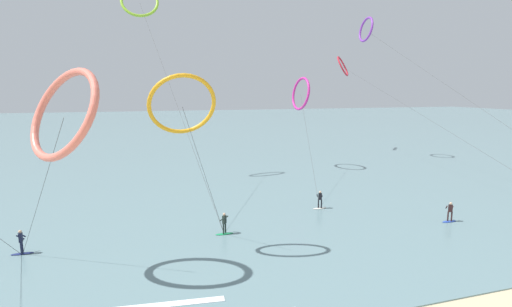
{
  "coord_description": "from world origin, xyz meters",
  "views": [
    {
      "loc": [
        -8.99,
        -6.78,
        10.96
      ],
      "look_at": [
        0.0,
        22.79,
        5.82
      ],
      "focal_mm": 26.49,
      "sensor_mm": 36.0,
      "label": 1
    }
  ],
  "objects_px": {
    "surfer_cobalt": "(450,213)",
    "kite_magenta": "(301,94)",
    "surfer_emerald": "(224,225)",
    "kite_crimson": "(343,66)",
    "kite_amber": "(182,105)",
    "kite_violet": "(366,30)",
    "surfer_navy": "(21,244)",
    "surfer_ivory": "(320,201)",
    "kite_lime": "(140,2)",
    "kite_coral": "(64,113)"
  },
  "relations": [
    {
      "from": "kite_amber",
      "to": "surfer_cobalt",
      "type": "bearing_deg",
      "value": 177.85
    },
    {
      "from": "surfer_navy",
      "to": "surfer_emerald",
      "type": "xyz_separation_m",
      "value": [
        13.83,
        -0.46,
        0.0
      ]
    },
    {
      "from": "surfer_cobalt",
      "to": "surfer_emerald",
      "type": "bearing_deg",
      "value": -154.94
    },
    {
      "from": "kite_coral",
      "to": "kite_magenta",
      "type": "bearing_deg",
      "value": 96.47
    },
    {
      "from": "surfer_ivory",
      "to": "surfer_cobalt",
      "type": "relative_size",
      "value": 1.0
    },
    {
      "from": "surfer_navy",
      "to": "kite_magenta",
      "type": "relative_size",
      "value": 0.08
    },
    {
      "from": "surfer_navy",
      "to": "surfer_emerald",
      "type": "height_order",
      "value": "same"
    },
    {
      "from": "surfer_emerald",
      "to": "kite_violet",
      "type": "relative_size",
      "value": 0.04
    },
    {
      "from": "surfer_navy",
      "to": "surfer_ivory",
      "type": "relative_size",
      "value": 1.0
    },
    {
      "from": "kite_coral",
      "to": "kite_lime",
      "type": "bearing_deg",
      "value": 130.84
    },
    {
      "from": "surfer_cobalt",
      "to": "kite_magenta",
      "type": "xyz_separation_m",
      "value": [
        -3.23,
        24.15,
        9.74
      ]
    },
    {
      "from": "kite_amber",
      "to": "kite_lime",
      "type": "distance_m",
      "value": 27.08
    },
    {
      "from": "kite_amber",
      "to": "kite_coral",
      "type": "relative_size",
      "value": 0.98
    },
    {
      "from": "surfer_emerald",
      "to": "kite_amber",
      "type": "height_order",
      "value": "kite_amber"
    },
    {
      "from": "surfer_emerald",
      "to": "surfer_ivory",
      "type": "height_order",
      "value": "same"
    },
    {
      "from": "kite_violet",
      "to": "kite_coral",
      "type": "bearing_deg",
      "value": -47.49
    },
    {
      "from": "surfer_emerald",
      "to": "surfer_ivory",
      "type": "bearing_deg",
      "value": -24.76
    },
    {
      "from": "kite_coral",
      "to": "kite_violet",
      "type": "relative_size",
      "value": 0.31
    },
    {
      "from": "surfer_navy",
      "to": "surfer_cobalt",
      "type": "bearing_deg",
      "value": 81.81
    },
    {
      "from": "surfer_emerald",
      "to": "kite_crimson",
      "type": "bearing_deg",
      "value": 4.55
    },
    {
      "from": "surfer_emerald",
      "to": "kite_crimson",
      "type": "relative_size",
      "value": 0.04
    },
    {
      "from": "kite_amber",
      "to": "kite_lime",
      "type": "height_order",
      "value": "kite_lime"
    },
    {
      "from": "kite_coral",
      "to": "surfer_ivory",
      "type": "bearing_deg",
      "value": 73.37
    },
    {
      "from": "surfer_navy",
      "to": "kite_violet",
      "type": "relative_size",
      "value": 0.04
    },
    {
      "from": "surfer_cobalt",
      "to": "kite_violet",
      "type": "height_order",
      "value": "kite_violet"
    },
    {
      "from": "surfer_ivory",
      "to": "kite_magenta",
      "type": "height_order",
      "value": "kite_magenta"
    },
    {
      "from": "surfer_cobalt",
      "to": "kite_lime",
      "type": "height_order",
      "value": "kite_lime"
    },
    {
      "from": "kite_amber",
      "to": "kite_violet",
      "type": "height_order",
      "value": "kite_violet"
    },
    {
      "from": "surfer_cobalt",
      "to": "kite_coral",
      "type": "height_order",
      "value": "kite_coral"
    },
    {
      "from": "surfer_cobalt",
      "to": "kite_crimson",
      "type": "relative_size",
      "value": 0.04
    },
    {
      "from": "surfer_emerald",
      "to": "surfer_ivory",
      "type": "relative_size",
      "value": 1.0
    },
    {
      "from": "surfer_ivory",
      "to": "kite_coral",
      "type": "height_order",
      "value": "kite_coral"
    },
    {
      "from": "surfer_navy",
      "to": "surfer_ivory",
      "type": "bearing_deg",
      "value": 95.18
    },
    {
      "from": "kite_lime",
      "to": "surfer_ivory",
      "type": "bearing_deg",
      "value": -46.48
    },
    {
      "from": "kite_violet",
      "to": "surfer_navy",
      "type": "bearing_deg",
      "value": -55.05
    },
    {
      "from": "surfer_navy",
      "to": "kite_coral",
      "type": "xyz_separation_m",
      "value": [
        4.12,
        -5.0,
        8.93
      ]
    },
    {
      "from": "kite_amber",
      "to": "kite_violet",
      "type": "xyz_separation_m",
      "value": [
        31.54,
        29.2,
        10.21
      ]
    },
    {
      "from": "kite_magenta",
      "to": "kite_violet",
      "type": "distance_m",
      "value": 16.77
    },
    {
      "from": "surfer_navy",
      "to": "surfer_cobalt",
      "type": "relative_size",
      "value": 1.0
    },
    {
      "from": "surfer_cobalt",
      "to": "kite_amber",
      "type": "relative_size",
      "value": 0.14
    },
    {
      "from": "kite_violet",
      "to": "kite_lime",
      "type": "distance_m",
      "value": 33.87
    },
    {
      "from": "kite_coral",
      "to": "kite_magenta",
      "type": "distance_m",
      "value": 36.15
    },
    {
      "from": "kite_violet",
      "to": "kite_lime",
      "type": "xyz_separation_m",
      "value": [
        -33.54,
        -4.61,
        0.97
      ]
    },
    {
      "from": "surfer_navy",
      "to": "kite_violet",
      "type": "xyz_separation_m",
      "value": [
        42.14,
        25.55,
        19.48
      ]
    },
    {
      "from": "kite_coral",
      "to": "kite_violet",
      "type": "bearing_deg",
      "value": 89.44
    },
    {
      "from": "kite_lime",
      "to": "kite_crimson",
      "type": "xyz_separation_m",
      "value": [
        34.6,
        13.16,
        -5.99
      ]
    },
    {
      "from": "kite_amber",
      "to": "kite_coral",
      "type": "height_order",
      "value": "kite_coral"
    },
    {
      "from": "surfer_emerald",
      "to": "kite_amber",
      "type": "bearing_deg",
      "value": 179.58
    },
    {
      "from": "kite_crimson",
      "to": "kite_magenta",
      "type": "bearing_deg",
      "value": 174.03
    },
    {
      "from": "kite_coral",
      "to": "kite_lime",
      "type": "relative_size",
      "value": 0.53
    }
  ]
}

